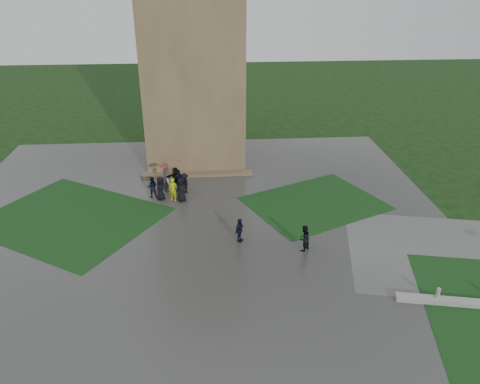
{
  "coord_description": "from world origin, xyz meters",
  "views": [
    {
      "loc": [
        0.97,
        -24.42,
        15.42
      ],
      "look_at": [
        3.08,
        4.81,
        1.2
      ],
      "focal_mm": 35.0,
      "sensor_mm": 36.0,
      "label": 1
    }
  ],
  "objects": [
    {
      "name": "lawn_inset_right",
      "position": [
        8.5,
        5.0,
        0.03
      ],
      "size": [
        11.12,
        10.15,
        0.01
      ],
      "primitive_type": "cube",
      "rotation": [
        0.0,
        0.0,
        0.44
      ],
      "color": "#123414",
      "rests_on": "plaza"
    },
    {
      "name": "pedestrian_near",
      "position": [
        6.47,
        -0.99,
        0.84
      ],
      "size": [
        0.9,
        0.87,
        1.64
      ],
      "primitive_type": "imported",
      "rotation": [
        0.0,
        0.0,
        3.87
      ],
      "color": "black",
      "rests_on": "plaza"
    },
    {
      "name": "tower_plinth",
      "position": [
        0.0,
        10.6,
        0.13
      ],
      "size": [
        9.0,
        0.8,
        0.22
      ],
      "primitive_type": "cube",
      "color": "brown",
      "rests_on": "plaza"
    },
    {
      "name": "tower",
      "position": [
        0.0,
        15.0,
        9.0
      ],
      "size": [
        8.0,
        8.0,
        18.0
      ],
      "primitive_type": "cube",
      "color": "brown",
      "rests_on": "ground"
    },
    {
      "name": "visitor_cluster",
      "position": [
        -1.84,
        7.25,
        1.29
      ],
      "size": [
        3.3,
        3.13,
        2.65
      ],
      "color": "black",
      "rests_on": "plaza"
    },
    {
      "name": "bench",
      "position": [
        -1.83,
        8.44,
        0.42
      ],
      "size": [
        1.38,
        0.57,
        0.77
      ],
      "rotation": [
        0.0,
        0.0,
        0.12
      ],
      "color": "#B9B9B4",
      "rests_on": "plaza"
    },
    {
      "name": "pedestrian_mid",
      "position": [
        2.72,
        0.28,
        0.8
      ],
      "size": [
        0.94,
        1.05,
        1.56
      ],
      "primitive_type": "imported",
      "rotation": [
        0.0,
        0.0,
        0.98
      ],
      "color": "black",
      "rests_on": "plaza"
    },
    {
      "name": "lawn_inset_left",
      "position": [
        -8.5,
        4.0,
        0.03
      ],
      "size": [
        14.1,
        13.46,
        0.01
      ],
      "primitive_type": "cube",
      "rotation": [
        0.0,
        0.0,
        -0.56
      ],
      "color": "#123414",
      "rests_on": "plaza"
    },
    {
      "name": "plaza",
      "position": [
        0.0,
        2.0,
        0.01
      ],
      "size": [
        34.0,
        34.0,
        0.02
      ],
      "primitive_type": "cube",
      "color": "#353533",
      "rests_on": "ground"
    },
    {
      "name": "ground",
      "position": [
        0.0,
        0.0,
        0.0
      ],
      "size": [
        120.0,
        120.0,
        0.0
      ],
      "primitive_type": "plane",
      "color": "black"
    }
  ]
}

